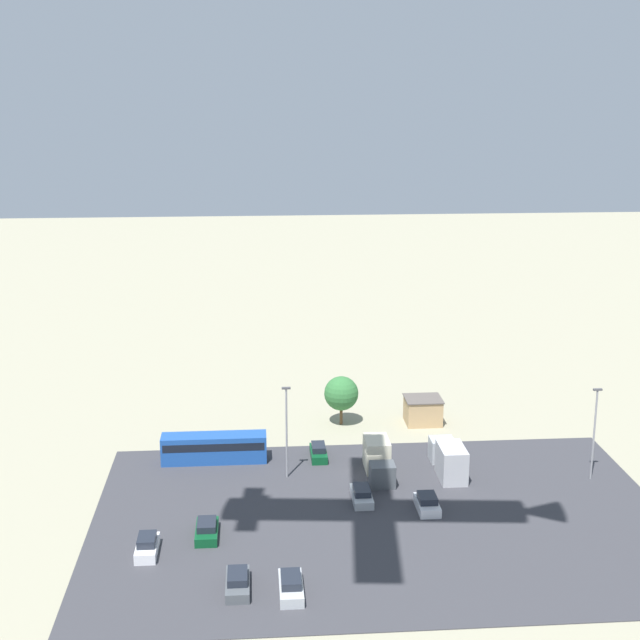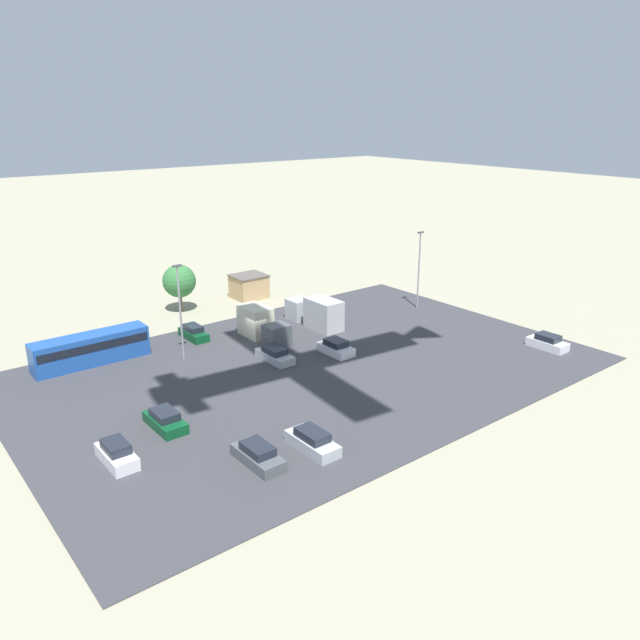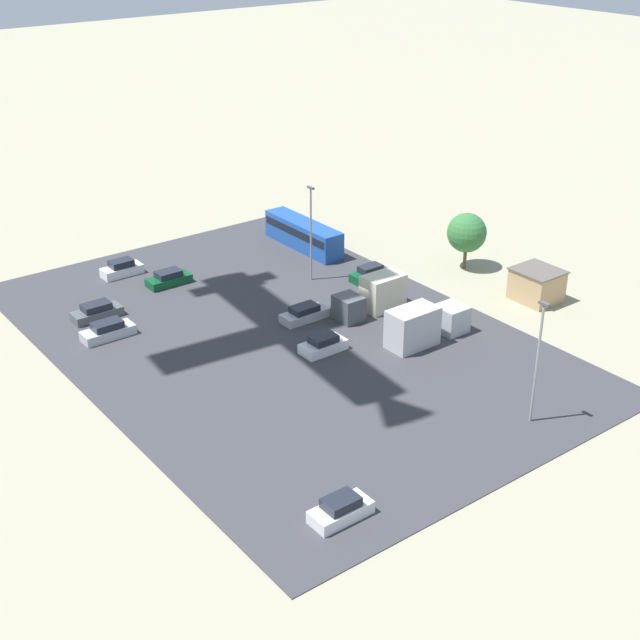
% 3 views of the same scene
% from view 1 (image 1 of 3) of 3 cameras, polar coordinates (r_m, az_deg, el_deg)
% --- Properties ---
extents(ground_plane, '(400.00, 400.00, 0.00)m').
position_cam_1_polar(ground_plane, '(94.20, 3.11, -9.89)').
color(ground_plane, gray).
extents(parking_lot_surface, '(53.96, 35.93, 0.08)m').
position_cam_1_polar(parking_lot_surface, '(85.45, 3.97, -12.55)').
color(parking_lot_surface, '#38383D').
rests_on(parking_lot_surface, ground).
extents(shed_building, '(4.40, 4.01, 3.16)m').
position_cam_1_polar(shed_building, '(108.13, 6.61, -5.77)').
color(shed_building, tan).
rests_on(shed_building, ground).
extents(bus, '(11.23, 2.55, 3.02)m').
position_cam_1_polar(bus, '(97.21, -6.79, -8.08)').
color(bus, '#1E4C9E').
rests_on(bus, ground).
extents(parked_car_0, '(1.87, 4.56, 1.40)m').
position_cam_1_polar(parked_car_0, '(88.38, 2.69, -11.12)').
color(parked_car_0, '#ADB2B7').
rests_on(parked_car_0, ground).
extents(parked_car_1, '(1.90, 4.59, 1.49)m').
position_cam_1_polar(parked_car_1, '(74.47, -5.29, -16.38)').
color(parked_car_1, '#4C5156').
rests_on(parked_car_1, ground).
extents(parked_car_2, '(2.00, 4.04, 1.52)m').
position_cam_1_polar(parked_car_2, '(87.12, 6.88, -11.58)').
color(parked_car_2, silver).
rests_on(parked_car_2, ground).
extents(parked_car_3, '(1.97, 4.41, 1.46)m').
position_cam_1_polar(parked_car_3, '(82.48, -7.26, -13.19)').
color(parked_car_3, '#0C4723').
rests_on(parked_car_3, ground).
extents(parked_car_5, '(1.80, 4.16, 1.64)m').
position_cam_1_polar(parked_car_5, '(80.50, -11.01, -14.03)').
color(parked_car_5, silver).
rests_on(parked_car_5, ground).
extents(parked_car_6, '(1.88, 4.68, 1.53)m').
position_cam_1_polar(parked_car_6, '(73.73, -1.87, -16.65)').
color(parked_car_6, '#ADB2B7').
rests_on(parked_car_6, ground).
extents(parked_car_7, '(1.70, 4.25, 1.53)m').
position_cam_1_polar(parked_car_7, '(97.83, -0.10, -8.45)').
color(parked_car_7, '#0C4723').
rests_on(parked_car_7, ground).
extents(parked_truck_0, '(2.58, 8.12, 3.50)m').
position_cam_1_polar(parked_truck_0, '(94.67, 8.24, -8.79)').
color(parked_truck_0, '#ADB2B7').
rests_on(parked_truck_0, ground).
extents(parked_truck_1, '(2.51, 7.17, 3.36)m').
position_cam_1_polar(parked_truck_1, '(93.86, 3.75, -8.91)').
color(parked_truck_1, '#4C5156').
rests_on(parked_truck_1, ground).
extents(tree_near_shed, '(4.10, 4.10, 5.96)m').
position_cam_1_polar(tree_near_shed, '(106.26, 1.37, -4.72)').
color(tree_near_shed, brown).
rests_on(tree_near_shed, ground).
extents(light_pole_lot_centre, '(0.90, 0.28, 9.77)m').
position_cam_1_polar(light_pole_lot_centre, '(95.21, 17.15, -6.75)').
color(light_pole_lot_centre, gray).
rests_on(light_pole_lot_centre, ground).
extents(light_pole_lot_edge, '(0.90, 0.28, 9.79)m').
position_cam_1_polar(light_pole_lot_edge, '(91.45, -2.16, -6.97)').
color(light_pole_lot_edge, gray).
rests_on(light_pole_lot_edge, ground).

